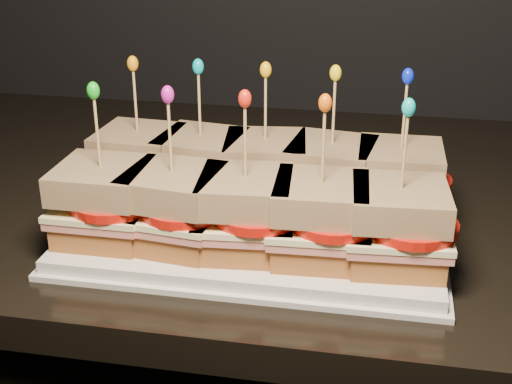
# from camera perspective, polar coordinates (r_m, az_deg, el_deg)

# --- Properties ---
(granite_slab) EXTENTS (2.38, 0.66, 0.04)m
(granite_slab) POSITION_cam_1_polar(r_m,az_deg,el_deg) (0.91, -4.30, -0.07)
(granite_slab) COLOR black
(granite_slab) RESTS_ON cabinet
(platter) EXTENTS (0.38, 0.23, 0.02)m
(platter) POSITION_cam_1_polar(r_m,az_deg,el_deg) (0.74, -0.00, -3.25)
(platter) COLOR white
(platter) RESTS_ON granite_slab
(platter_rim) EXTENTS (0.39, 0.24, 0.01)m
(platter_rim) POSITION_cam_1_polar(r_m,az_deg,el_deg) (0.75, -0.00, -3.66)
(platter_rim) COLOR white
(platter_rim) RESTS_ON granite_slab
(sandwich_0_bread_bot) EXTENTS (0.09, 0.09, 0.02)m
(sandwich_0_bread_bot) POSITION_cam_1_polar(r_m,az_deg,el_deg) (0.82, -9.17, 0.60)
(sandwich_0_bread_bot) COLOR brown
(sandwich_0_bread_bot) RESTS_ON platter
(sandwich_0_ham) EXTENTS (0.10, 0.09, 0.01)m
(sandwich_0_ham) POSITION_cam_1_polar(r_m,az_deg,el_deg) (0.81, -9.24, 1.61)
(sandwich_0_ham) COLOR #CA726A
(sandwich_0_ham) RESTS_ON sandwich_0_bread_bot
(sandwich_0_cheese) EXTENTS (0.10, 0.10, 0.01)m
(sandwich_0_cheese) POSITION_cam_1_polar(r_m,az_deg,el_deg) (0.81, -9.27, 2.07)
(sandwich_0_cheese) COLOR #FFF4AE
(sandwich_0_cheese) RESTS_ON sandwich_0_ham
(sandwich_0_tomato) EXTENTS (0.08, 0.08, 0.01)m
(sandwich_0_tomato) POSITION_cam_1_polar(r_m,az_deg,el_deg) (0.80, -8.63, 2.36)
(sandwich_0_tomato) COLOR red
(sandwich_0_tomato) RESTS_ON sandwich_0_cheese
(sandwich_0_bread_top) EXTENTS (0.09, 0.09, 0.03)m
(sandwich_0_bread_top) POSITION_cam_1_polar(r_m,az_deg,el_deg) (0.80, -9.40, 3.84)
(sandwich_0_bread_top) COLOR #4F2C12
(sandwich_0_bread_top) RESTS_ON sandwich_0_tomato
(sandwich_0_pick) EXTENTS (0.00, 0.00, 0.09)m
(sandwich_0_pick) POSITION_cam_1_polar(r_m,az_deg,el_deg) (0.78, -9.61, 6.90)
(sandwich_0_pick) COLOR tan
(sandwich_0_pick) RESTS_ON sandwich_0_bread_top
(sandwich_0_frill) EXTENTS (0.01, 0.01, 0.02)m
(sandwich_0_frill) POSITION_cam_1_polar(r_m,az_deg,el_deg) (0.77, -9.84, 10.09)
(sandwich_0_frill) COLOR orange
(sandwich_0_frill) RESTS_ON sandwich_0_pick
(sandwich_1_bread_bot) EXTENTS (0.09, 0.09, 0.02)m
(sandwich_1_bread_bot) POSITION_cam_1_polar(r_m,az_deg,el_deg) (0.80, -4.33, 0.23)
(sandwich_1_bread_bot) COLOR brown
(sandwich_1_bread_bot) RESTS_ON platter
(sandwich_1_ham) EXTENTS (0.10, 0.10, 0.01)m
(sandwich_1_ham) POSITION_cam_1_polar(r_m,az_deg,el_deg) (0.79, -4.36, 1.27)
(sandwich_1_ham) COLOR #CA726A
(sandwich_1_ham) RESTS_ON sandwich_1_bread_bot
(sandwich_1_cheese) EXTENTS (0.10, 0.10, 0.01)m
(sandwich_1_cheese) POSITION_cam_1_polar(r_m,az_deg,el_deg) (0.79, -4.38, 1.74)
(sandwich_1_cheese) COLOR #FFF4AE
(sandwich_1_cheese) RESTS_ON sandwich_1_ham
(sandwich_1_tomato) EXTENTS (0.08, 0.08, 0.01)m
(sandwich_1_tomato) POSITION_cam_1_polar(r_m,az_deg,el_deg) (0.78, -3.65, 2.03)
(sandwich_1_tomato) COLOR red
(sandwich_1_tomato) RESTS_ON sandwich_1_cheese
(sandwich_1_bread_top) EXTENTS (0.10, 0.10, 0.03)m
(sandwich_1_bread_top) POSITION_cam_1_polar(r_m,az_deg,el_deg) (0.78, -4.44, 3.55)
(sandwich_1_bread_top) COLOR #4F2C12
(sandwich_1_bread_top) RESTS_ON sandwich_1_tomato
(sandwich_1_pick) EXTENTS (0.00, 0.00, 0.09)m
(sandwich_1_pick) POSITION_cam_1_polar(r_m,az_deg,el_deg) (0.76, -4.55, 6.69)
(sandwich_1_pick) COLOR tan
(sandwich_1_pick) RESTS_ON sandwich_1_bread_top
(sandwich_1_frill) EXTENTS (0.01, 0.01, 0.02)m
(sandwich_1_frill) POSITION_cam_1_polar(r_m,az_deg,el_deg) (0.75, -4.66, 9.97)
(sandwich_1_frill) COLOR #04A6BA
(sandwich_1_frill) RESTS_ON sandwich_1_pick
(sandwich_2_bread_bot) EXTENTS (0.09, 0.09, 0.02)m
(sandwich_2_bread_bot) POSITION_cam_1_polar(r_m,az_deg,el_deg) (0.78, 0.72, -0.16)
(sandwich_2_bread_bot) COLOR brown
(sandwich_2_bread_bot) RESTS_ON platter
(sandwich_2_ham) EXTENTS (0.10, 0.10, 0.01)m
(sandwich_2_ham) POSITION_cam_1_polar(r_m,az_deg,el_deg) (0.78, 0.73, 0.90)
(sandwich_2_ham) COLOR #CA726A
(sandwich_2_ham) RESTS_ON sandwich_2_bread_bot
(sandwich_2_cheese) EXTENTS (0.10, 0.10, 0.01)m
(sandwich_2_cheese) POSITION_cam_1_polar(r_m,az_deg,el_deg) (0.77, 0.73, 1.38)
(sandwich_2_cheese) COLOR #FFF4AE
(sandwich_2_cheese) RESTS_ON sandwich_2_ham
(sandwich_2_tomato) EXTENTS (0.08, 0.08, 0.01)m
(sandwich_2_tomato) POSITION_cam_1_polar(r_m,az_deg,el_deg) (0.76, 1.54, 1.67)
(sandwich_2_tomato) COLOR red
(sandwich_2_tomato) RESTS_ON sandwich_2_cheese
(sandwich_2_bread_top) EXTENTS (0.10, 0.10, 0.03)m
(sandwich_2_bread_top) POSITION_cam_1_polar(r_m,az_deg,el_deg) (0.76, 0.74, 3.22)
(sandwich_2_bread_top) COLOR #4F2C12
(sandwich_2_bread_top) RESTS_ON sandwich_2_tomato
(sandwich_2_pick) EXTENTS (0.00, 0.00, 0.09)m
(sandwich_2_pick) POSITION_cam_1_polar(r_m,az_deg,el_deg) (0.75, 0.76, 6.42)
(sandwich_2_pick) COLOR tan
(sandwich_2_pick) RESTS_ON sandwich_2_bread_top
(sandwich_2_frill) EXTENTS (0.01, 0.01, 0.02)m
(sandwich_2_frill) POSITION_cam_1_polar(r_m,az_deg,el_deg) (0.74, 0.78, 9.76)
(sandwich_2_frill) COLOR #F8B20E
(sandwich_2_frill) RESTS_ON sandwich_2_pick
(sandwich_3_bread_bot) EXTENTS (0.09, 0.09, 0.02)m
(sandwich_3_bread_bot) POSITION_cam_1_polar(r_m,az_deg,el_deg) (0.77, 5.92, -0.55)
(sandwich_3_bread_bot) COLOR brown
(sandwich_3_bread_bot) RESTS_ON platter
(sandwich_3_ham) EXTENTS (0.10, 0.10, 0.01)m
(sandwich_3_ham) POSITION_cam_1_polar(r_m,az_deg,el_deg) (0.77, 5.97, 0.51)
(sandwich_3_ham) COLOR #CA726A
(sandwich_3_ham) RESTS_ON sandwich_3_bread_bot
(sandwich_3_cheese) EXTENTS (0.11, 0.10, 0.01)m
(sandwich_3_cheese) POSITION_cam_1_polar(r_m,az_deg,el_deg) (0.76, 5.99, 0.99)
(sandwich_3_cheese) COLOR #FFF4AE
(sandwich_3_cheese) RESTS_ON sandwich_3_ham
(sandwich_3_tomato) EXTENTS (0.08, 0.08, 0.01)m
(sandwich_3_tomato) POSITION_cam_1_polar(r_m,az_deg,el_deg) (0.76, 6.88, 1.28)
(sandwich_3_tomato) COLOR red
(sandwich_3_tomato) RESTS_ON sandwich_3_cheese
(sandwich_3_bread_top) EXTENTS (0.10, 0.10, 0.03)m
(sandwich_3_bread_top) POSITION_cam_1_polar(r_m,az_deg,el_deg) (0.76, 6.08, 2.85)
(sandwich_3_bread_top) COLOR #4F2C12
(sandwich_3_bread_top) RESTS_ON sandwich_3_tomato
(sandwich_3_pick) EXTENTS (0.00, 0.00, 0.09)m
(sandwich_3_pick) POSITION_cam_1_polar(r_m,az_deg,el_deg) (0.74, 6.23, 6.08)
(sandwich_3_pick) COLOR tan
(sandwich_3_pick) RESTS_ON sandwich_3_bread_top
(sandwich_3_frill) EXTENTS (0.01, 0.01, 0.02)m
(sandwich_3_frill) POSITION_cam_1_polar(r_m,az_deg,el_deg) (0.73, 6.38, 9.45)
(sandwich_3_frill) COLOR yellow
(sandwich_3_frill) RESTS_ON sandwich_3_pick
(sandwich_4_bread_bot) EXTENTS (0.09, 0.09, 0.02)m
(sandwich_4_bread_bot) POSITION_cam_1_polar(r_m,az_deg,el_deg) (0.77, 11.19, -0.95)
(sandwich_4_bread_bot) COLOR brown
(sandwich_4_bread_bot) RESTS_ON platter
(sandwich_4_ham) EXTENTS (0.09, 0.09, 0.01)m
(sandwich_4_ham) POSITION_cam_1_polar(r_m,az_deg,el_deg) (0.77, 11.28, 0.12)
(sandwich_4_ham) COLOR #CA726A
(sandwich_4_ham) RESTS_ON sandwich_4_bread_bot
(sandwich_4_cheese) EXTENTS (0.10, 0.09, 0.01)m
(sandwich_4_cheese) POSITION_cam_1_polar(r_m,az_deg,el_deg) (0.76, 11.32, 0.60)
(sandwich_4_cheese) COLOR #FFF4AE
(sandwich_4_cheese) RESTS_ON sandwich_4_ham
(sandwich_4_tomato) EXTENTS (0.08, 0.08, 0.01)m
(sandwich_4_tomato) POSITION_cam_1_polar(r_m,az_deg,el_deg) (0.76, 12.27, 0.88)
(sandwich_4_tomato) COLOR red
(sandwich_4_tomato) RESTS_ON sandwich_4_cheese
(sandwich_4_bread_top) EXTENTS (0.09, 0.09, 0.03)m
(sandwich_4_bread_top) POSITION_cam_1_polar(r_m,az_deg,el_deg) (0.75, 11.48, 2.45)
(sandwich_4_bread_top) COLOR #4F2C12
(sandwich_4_bread_top) RESTS_ON sandwich_4_tomato
(sandwich_4_pick) EXTENTS (0.00, 0.00, 0.09)m
(sandwich_4_pick) POSITION_cam_1_polar(r_m,az_deg,el_deg) (0.74, 11.76, 5.67)
(sandwich_4_pick) COLOR tan
(sandwich_4_pick) RESTS_ON sandwich_4_bread_top
(sandwich_4_frill) EXTENTS (0.01, 0.01, 0.02)m
(sandwich_4_frill) POSITION_cam_1_polar(r_m,az_deg,el_deg) (0.73, 12.05, 9.05)
(sandwich_4_frill) COLOR #0B21D1
(sandwich_4_frill) RESTS_ON sandwich_4_pick
(sandwich_5_bread_bot) EXTENTS (0.08, 0.08, 0.02)m
(sandwich_5_bread_bot) POSITION_cam_1_polar(r_m,az_deg,el_deg) (0.73, -11.91, -2.65)
(sandwich_5_bread_bot) COLOR brown
(sandwich_5_bread_bot) RESTS_ON platter
(sandwich_5_ham) EXTENTS (0.09, 0.09, 0.01)m
(sandwich_5_ham) POSITION_cam_1_polar(r_m,az_deg,el_deg) (0.72, -12.02, -1.54)
(sandwich_5_ham) COLOR #CA726A
(sandwich_5_ham) RESTS_ON sandwich_5_bread_bot
(sandwich_5_cheese) EXTENTS (0.09, 0.09, 0.01)m
(sandwich_5_cheese) POSITION_cam_1_polar(r_m,az_deg,el_deg) (0.72, -12.06, -1.03)
(sandwich_5_cheese) COLOR #FFF4AE
(sandwich_5_cheese) RESTS_ON sandwich_5_ham
(sandwich_5_tomato) EXTENTS (0.08, 0.08, 0.01)m
(sandwich_5_tomato) POSITION_cam_1_polar(r_m,az_deg,el_deg) (0.70, -11.39, -0.76)
(sandwich_5_tomato) COLOR red
(sandwich_5_tomato) RESTS_ON sandwich_5_cheese
(sandwich_5_bread_top) EXTENTS (0.09, 0.09, 0.03)m
(sandwich_5_bread_top) POSITION_cam_1_polar(r_m,az_deg,el_deg) (0.71, -12.24, 0.93)
(sandwich_5_bread_top) COLOR #4F2C12
(sandwich_5_bread_top) RESTS_ON sandwich_5_tomato
(sandwich_5_pick) EXTENTS (0.00, 0.00, 0.09)m
(sandwich_5_pick) POSITION_cam_1_polar(r_m,az_deg,el_deg) (0.69, -12.56, 4.33)
(sandwich_5_pick) COLOR tan
(sandwich_5_pick) RESTS_ON sandwich_5_bread_top
(sandwich_5_frill) EXTENTS (0.01, 0.01, 0.02)m
(sandwich_5_frill) POSITION_cam_1_polar(r_m,az_deg,el_deg) (0.68, -12.90, 7.92)
(sandwich_5_frill) COLOR green
(sandwich_5_frill) RESTS_ON sandwich_5_pick
(sandwich_6_bread_bot) EXTENTS (0.09, 0.09, 0.02)m
(sandwich_6_bread_bot) POSITION_cam_1_polar(r_m,az_deg,el_deg) (0.70, -6.52, -3.17)
(sandwich_6_bread_bot) COLOR brown
(sandwich_6_bread_bot) RESTS_ON platter
(sandwich_6_ham) EXTENTS (0.10, 0.10, 0.01)m
(sandwich_6_ham) POSITION_cam_1_polar(r_m,az_deg,el_deg) (0.70, -6.58, -2.02)
(sandwich_6_ham) COLOR #CA726A
(sandwich_6_ham) RESTS_ON sandwich_6_bread_bot
(sandwich_6_cheese) EXTENTS (0.10, 0.10, 0.01)m
(sandwich_6_cheese) POSITION_cam_1_polar(r_m,az_deg,el_deg) (0.69, -6.61, -1.50)
(sandwich_6_cheese) COLOR #FFF4AE
(sandwich_6_cheese) RESTS_ON sandwich_6_ham
(sandwich_6_tomato) EXTENTS (0.08, 0.08, 0.01)m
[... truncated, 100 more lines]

